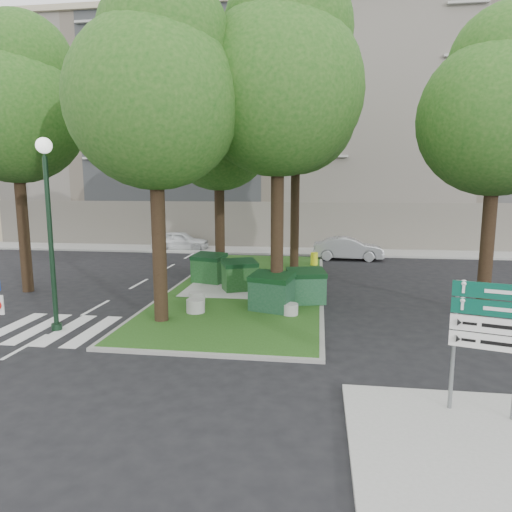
% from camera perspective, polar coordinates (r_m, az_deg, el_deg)
% --- Properties ---
extents(ground, '(120.00, 120.00, 0.00)m').
position_cam_1_polar(ground, '(12.34, -8.94, -12.09)').
color(ground, black).
rests_on(ground, ground).
extents(median_island, '(6.00, 16.00, 0.12)m').
position_cam_1_polar(median_island, '(19.72, -0.82, -3.76)').
color(median_island, '#224B15').
rests_on(median_island, ground).
extents(median_kerb, '(6.30, 16.30, 0.10)m').
position_cam_1_polar(median_kerb, '(19.72, -0.82, -3.79)').
color(median_kerb, gray).
rests_on(median_kerb, ground).
extents(sidewalk_corner, '(5.00, 4.00, 0.12)m').
position_cam_1_polar(sidewalk_corner, '(9.21, 28.21, -20.41)').
color(sidewalk_corner, '#999993').
rests_on(sidewalk_corner, ground).
extents(building_sidewalk, '(42.00, 3.00, 0.12)m').
position_cam_1_polar(building_sidewalk, '(30.02, 1.28, 0.67)').
color(building_sidewalk, '#999993').
rests_on(building_sidewalk, ground).
extents(zebra_crossing, '(5.00, 3.00, 0.01)m').
position_cam_1_polar(zebra_crossing, '(15.08, -21.18, -8.64)').
color(zebra_crossing, silver).
rests_on(zebra_crossing, ground).
extents(apartment_building, '(41.00, 12.00, 16.00)m').
position_cam_1_polar(apartment_building, '(37.33, 2.70, 14.52)').
color(apartment_building, tan).
rests_on(apartment_building, ground).
extents(tree_median_near_left, '(5.20, 5.20, 10.53)m').
position_cam_1_polar(tree_median_near_left, '(14.68, -12.24, 20.20)').
color(tree_median_near_left, black).
rests_on(tree_median_near_left, ground).
extents(tree_median_near_right, '(5.60, 5.60, 11.46)m').
position_cam_1_polar(tree_median_near_right, '(16.02, 3.16, 21.86)').
color(tree_median_near_right, black).
rests_on(tree_median_near_right, ground).
extents(tree_median_mid, '(4.80, 4.80, 9.99)m').
position_cam_1_polar(tree_median_mid, '(20.68, -4.43, 16.10)').
color(tree_median_mid, black).
rests_on(tree_median_mid, ground).
extents(tree_median_far, '(5.80, 5.80, 11.93)m').
position_cam_1_polar(tree_median_far, '(23.41, 5.30, 18.57)').
color(tree_median_far, black).
rests_on(tree_median_far, ground).
extents(tree_street_left, '(5.40, 5.40, 11.00)m').
position_cam_1_polar(tree_street_left, '(21.01, -27.79, 16.86)').
color(tree_street_left, black).
rests_on(tree_street_left, ground).
extents(tree_street_right, '(5.00, 5.00, 10.06)m').
position_cam_1_polar(tree_street_right, '(17.22, 28.28, 16.53)').
color(tree_street_right, black).
rests_on(tree_street_right, ground).
extents(dumpster_a, '(1.62, 1.35, 1.30)m').
position_cam_1_polar(dumpster_a, '(20.18, -5.89, -1.53)').
color(dumpster_a, '#103D14').
rests_on(dumpster_a, median_island).
extents(dumpster_b, '(1.64, 1.44, 1.27)m').
position_cam_1_polar(dumpster_b, '(18.61, -2.04, -2.43)').
color(dumpster_b, '#113A11').
rests_on(dumpster_b, median_island).
extents(dumpster_c, '(1.65, 1.38, 1.32)m').
position_cam_1_polar(dumpster_c, '(15.67, 1.97, -4.52)').
color(dumpster_c, '#0F341C').
rests_on(dumpster_c, median_island).
extents(dumpster_d, '(1.54, 1.24, 1.26)m').
position_cam_1_polar(dumpster_d, '(16.74, 6.28, -3.79)').
color(dumpster_d, '#144324').
rests_on(dumpster_d, median_island).
extents(bollard_left, '(0.62, 0.62, 0.44)m').
position_cam_1_polar(bollard_left, '(15.63, -7.56, -6.19)').
color(bollard_left, '#979792').
rests_on(bollard_left, median_island).
extents(bollard_right, '(0.52, 0.52, 0.37)m').
position_cam_1_polar(bollard_right, '(15.27, 4.31, -6.64)').
color(bollard_right, '#989994').
rests_on(bollard_right, median_island).
extents(bollard_mid, '(0.59, 0.59, 0.42)m').
position_cam_1_polar(bollard_mid, '(16.72, -7.40, -5.22)').
color(bollard_mid, gray).
rests_on(bollard_mid, median_island).
extents(litter_bin, '(0.39, 0.39, 0.67)m').
position_cam_1_polar(litter_bin, '(24.54, 7.28, -0.34)').
color(litter_bin, yellow).
rests_on(litter_bin, median_island).
extents(street_lamp, '(0.46, 0.46, 5.74)m').
position_cam_1_polar(street_lamp, '(14.75, -24.50, 5.05)').
color(street_lamp, black).
rests_on(street_lamp, ground).
extents(directional_sign, '(1.23, 0.39, 2.53)m').
position_cam_1_polar(directional_sign, '(9.49, 26.90, -8.02)').
color(directional_sign, slate).
rests_on(directional_sign, sidewalk_corner).
extents(car_white, '(3.89, 1.80, 1.29)m').
position_cam_1_polar(car_white, '(30.98, -9.44, 1.91)').
color(car_white, white).
rests_on(car_white, ground).
extents(car_silver, '(4.07, 1.49, 1.33)m').
position_cam_1_polar(car_silver, '(27.25, 11.44, 0.93)').
color(car_silver, '#9A9DA1').
rests_on(car_silver, ground).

